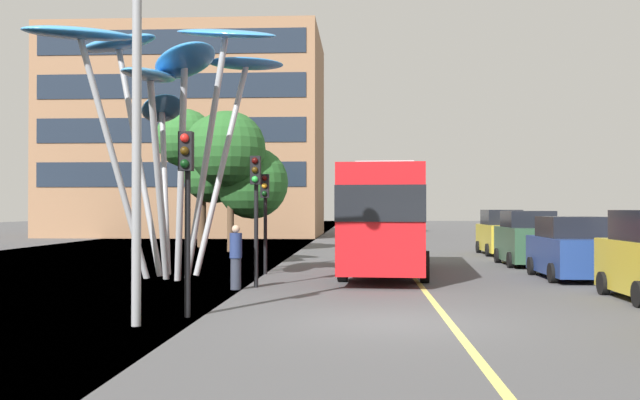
# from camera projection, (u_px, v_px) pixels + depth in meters

# --- Properties ---
(ground) EXTENTS (120.00, 240.00, 0.10)m
(ground) POSITION_uv_depth(u_px,v_px,m) (353.00, 324.00, 14.39)
(ground) COLOR #4C4C4F
(red_bus) EXTENTS (3.23, 10.26, 3.76)m
(red_bus) POSITION_uv_depth(u_px,v_px,m) (387.00, 214.00, 24.89)
(red_bus) COLOR red
(red_bus) RESTS_ON ground
(leaf_sculpture) EXTENTS (8.08, 9.75, 8.36)m
(leaf_sculpture) POSITION_uv_depth(u_px,v_px,m) (160.00, 75.00, 23.67)
(leaf_sculpture) COLOR #9EA0A5
(leaf_sculpture) RESTS_ON ground
(traffic_light_kerb_near) EXTENTS (0.28, 0.42, 3.80)m
(traffic_light_kerb_near) POSITION_uv_depth(u_px,v_px,m) (187.00, 183.00, 14.92)
(traffic_light_kerb_near) COLOR black
(traffic_light_kerb_near) RESTS_ON ground
(traffic_light_kerb_far) EXTENTS (0.28, 0.42, 3.71)m
(traffic_light_kerb_far) POSITION_uv_depth(u_px,v_px,m) (256.00, 192.00, 20.59)
(traffic_light_kerb_far) COLOR black
(traffic_light_kerb_far) RESTS_ON ground
(traffic_light_island_mid) EXTENTS (0.28, 0.42, 3.40)m
(traffic_light_island_mid) POSITION_uv_depth(u_px,v_px,m) (265.00, 202.00, 24.78)
(traffic_light_island_mid) COLOR black
(traffic_light_island_mid) RESTS_ON ground
(car_parked_far) EXTENTS (2.10, 4.34, 1.98)m
(car_parked_far) POSITION_uv_depth(u_px,v_px,m) (572.00, 249.00, 23.18)
(car_parked_far) COLOR navy
(car_parked_far) RESTS_ON ground
(car_side_street) EXTENTS (2.06, 4.16, 2.14)m
(car_side_street) POSITION_uv_depth(u_px,v_px,m) (528.00, 239.00, 28.70)
(car_side_street) COLOR #2D5138
(car_side_street) RESTS_ON ground
(car_far_side) EXTENTS (1.94, 4.48, 2.18)m
(car_far_side) POSITION_uv_depth(u_px,v_px,m) (501.00, 234.00, 35.40)
(car_far_side) COLOR gold
(car_far_side) RESTS_ON ground
(street_lamp) EXTENTS (1.48, 0.44, 7.61)m
(street_lamp) POSITION_uv_depth(u_px,v_px,m) (153.00, 71.00, 13.89)
(street_lamp) COLOR gray
(street_lamp) RESTS_ON ground
(tree_pavement_near) EXTENTS (5.47, 5.15, 7.26)m
(tree_pavement_near) POSITION_uv_depth(u_px,v_px,m) (235.00, 161.00, 38.21)
(tree_pavement_near) COLOR brown
(tree_pavement_near) RESTS_ON ground
(tree_pavement_far) EXTENTS (5.29, 4.50, 8.03)m
(tree_pavement_far) POSITION_uv_depth(u_px,v_px,m) (205.00, 160.00, 42.50)
(tree_pavement_far) COLOR brown
(tree_pavement_far) RESTS_ON ground
(pedestrian) EXTENTS (0.34, 0.34, 1.78)m
(pedestrian) POSITION_uv_depth(u_px,v_px,m) (236.00, 257.00, 20.11)
(pedestrian) COLOR #2D3342
(pedestrian) RESTS_ON ground
(backdrop_building) EXTENTS (21.62, 13.25, 16.50)m
(backdrop_building) POSITION_uv_depth(u_px,v_px,m) (191.00, 137.00, 60.94)
(backdrop_building) COLOR #936B4C
(backdrop_building) RESTS_ON ground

